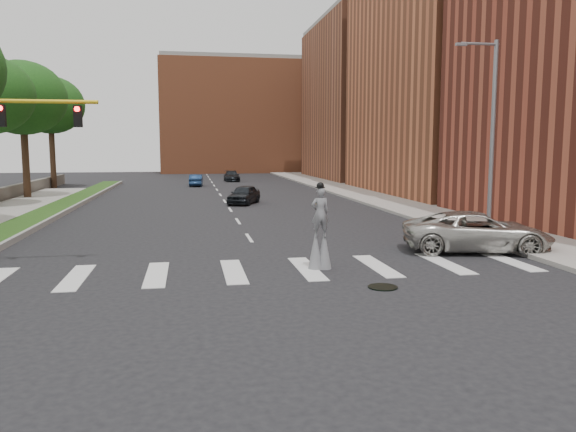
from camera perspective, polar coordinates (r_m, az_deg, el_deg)
The scene contains 16 objects.
ground_plane at distance 18.55m, azimuth -1.33°, elevation -6.19°, with size 160.00×160.00×0.00m, color black.
grass_median at distance 39.07m, azimuth -22.96°, elevation 0.45°, with size 2.00×60.00×0.25m, color #1E4112.
median_curb at distance 38.85m, azimuth -21.45°, elevation 0.50°, with size 0.20×60.00×0.28m, color gray.
sidewalk_right at distance 45.67m, azimuth 9.48°, elevation 1.75°, with size 5.00×90.00×0.18m, color gray.
manhole at distance 17.38m, azimuth 9.60°, elevation -7.13°, with size 0.90×0.90×0.04m, color black.
building_mid at distance 54.42m, azimuth 17.72°, elevation 14.93°, with size 16.00×22.00×24.00m, color #B45D38.
building_far at distance 76.20m, azimuth 9.09°, elevation 11.31°, with size 16.00×22.00×20.00m, color #945136.
building_backdrop at distance 96.36m, azimuth -4.91°, elevation 9.87°, with size 26.00×14.00×18.00m, color #B45D38.
streetlight at distance 27.48m, azimuth 19.90°, elevation 8.00°, with size 2.05×0.20×9.00m.
stilt_performer at distance 19.53m, azimuth 3.26°, elevation -1.91°, with size 0.84×0.55×3.04m.
suv_crossing at distance 24.06m, azimuth 18.65°, elevation -1.52°, with size 2.71×5.87×1.63m, color #B2AFA8.
car_near at distance 41.87m, azimuth -4.50°, elevation 2.19°, with size 1.66×4.12×1.40m, color black.
car_mid at distance 61.50m, azimuth -9.32°, elevation 3.60°, with size 1.32×3.79×1.25m, color navy.
car_far at distance 69.54m, azimuth -5.74°, elevation 4.06°, with size 1.78×4.37×1.27m, color black.
tree_4 at distance 50.24m, azimuth -25.40°, elevation 10.76°, with size 6.90×6.90×11.04m.
tree_5 at distance 62.73m, azimuth -23.03°, elevation 10.30°, with size 6.80×6.80×11.32m.
Camera 1 is at (-2.73, -17.85, 4.26)m, focal length 35.00 mm.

